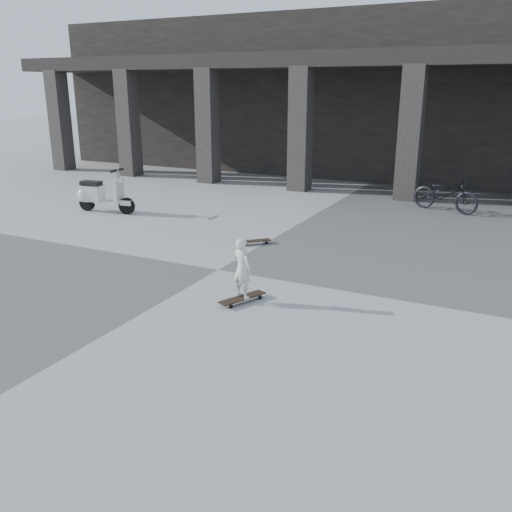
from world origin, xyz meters
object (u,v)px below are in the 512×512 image
at_px(longboard, 242,298).
at_px(child, 242,268).
at_px(bicycle, 446,194).
at_px(scooter, 96,194).
at_px(skateboard_spare, 254,241).

relative_size(longboard, child, 0.87).
height_order(longboard, bicycle, bicycle).
height_order(longboard, scooter, scooter).
bearing_deg(scooter, longboard, -38.25).
bearing_deg(child, scooter, -14.91).
relative_size(skateboard_spare, scooter, 0.38).
relative_size(skateboard_spare, bicycle, 0.35).
distance_m(longboard, bicycle, 8.76).
height_order(scooter, bicycle, scooter).
bearing_deg(bicycle, scooter, 134.13).
bearing_deg(skateboard_spare, scooter, 123.23).
distance_m(child, bicycle, 8.75).
distance_m(longboard, skateboard_spare, 3.40).
xyz_separation_m(skateboard_spare, child, (1.35, -3.12, 0.52)).
bearing_deg(longboard, scooter, 82.46).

